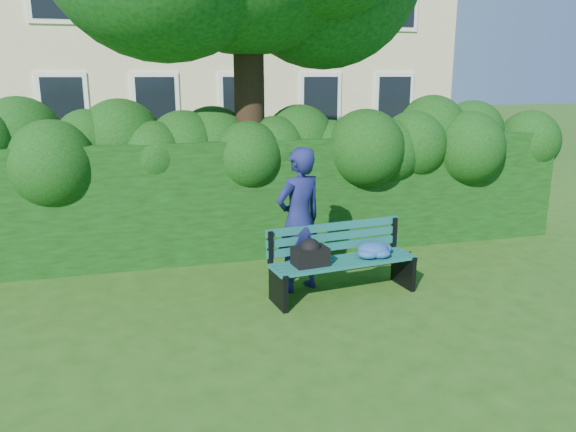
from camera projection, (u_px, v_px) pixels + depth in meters
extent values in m
plane|color=#254F14|center=(301.00, 301.00, 6.97)|extent=(80.00, 80.00, 0.00)
cube|color=white|center=(63.00, 103.00, 14.87)|extent=(1.30, 0.08, 1.60)
cube|color=black|center=(63.00, 103.00, 14.83)|extent=(1.05, 0.04, 1.35)
cube|color=white|center=(156.00, 102.00, 15.49)|extent=(1.30, 0.08, 1.60)
cube|color=black|center=(156.00, 102.00, 15.45)|extent=(1.05, 0.04, 1.35)
cube|color=white|center=(241.00, 101.00, 16.11)|extent=(1.30, 0.08, 1.60)
cube|color=black|center=(241.00, 101.00, 16.08)|extent=(1.05, 0.04, 1.35)
cube|color=white|center=(320.00, 100.00, 16.74)|extent=(1.30, 0.08, 1.60)
cube|color=black|center=(321.00, 100.00, 16.70)|extent=(1.05, 0.04, 1.35)
cube|color=white|center=(394.00, 99.00, 17.36)|extent=(1.30, 0.08, 1.60)
cube|color=black|center=(394.00, 99.00, 17.32)|extent=(1.05, 0.04, 1.35)
cube|color=white|center=(322.00, 0.00, 16.05)|extent=(1.30, 0.08, 1.60)
cube|color=black|center=(322.00, 0.00, 16.01)|extent=(1.05, 0.04, 1.35)
cube|color=white|center=(398.00, 3.00, 16.67)|extent=(1.30, 0.08, 1.60)
cube|color=black|center=(399.00, 3.00, 16.63)|extent=(1.05, 0.04, 1.35)
cube|color=black|center=(261.00, 195.00, 8.80)|extent=(10.00, 1.00, 1.80)
cylinder|color=black|center=(249.00, 100.00, 8.46)|extent=(0.45, 0.45, 4.73)
cube|color=#105448|center=(351.00, 266.00, 6.90)|extent=(1.88, 0.32, 0.04)
cube|color=#105448|center=(346.00, 263.00, 7.00)|extent=(1.88, 0.32, 0.04)
cube|color=#105448|center=(342.00, 260.00, 7.11)|extent=(1.88, 0.32, 0.04)
cube|color=#105448|center=(337.00, 258.00, 7.22)|extent=(1.88, 0.32, 0.04)
cube|color=#105448|center=(335.00, 246.00, 7.26)|extent=(1.88, 0.26, 0.10)
cube|color=#105448|center=(335.00, 236.00, 7.24)|extent=(1.88, 0.26, 0.10)
cube|color=#105448|center=(335.00, 226.00, 7.21)|extent=(1.88, 0.26, 0.10)
cube|color=black|center=(278.00, 289.00, 6.79)|extent=(0.12, 0.50, 0.44)
cube|color=black|center=(270.00, 249.00, 6.91)|extent=(0.07, 0.07, 0.45)
cube|color=black|center=(280.00, 273.00, 6.69)|extent=(0.11, 0.42, 0.05)
cube|color=black|center=(403.00, 270.00, 7.44)|extent=(0.12, 0.50, 0.44)
cube|color=black|center=(394.00, 234.00, 7.57)|extent=(0.07, 0.07, 0.45)
cube|color=black|center=(406.00, 255.00, 7.34)|extent=(0.11, 0.42, 0.05)
cube|color=white|center=(308.00, 266.00, 6.81)|extent=(0.19, 0.15, 0.02)
cube|color=black|center=(310.00, 256.00, 6.85)|extent=(0.45, 0.33, 0.22)
imported|color=#171B52|center=(299.00, 220.00, 7.15)|extent=(0.80, 0.66, 1.87)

